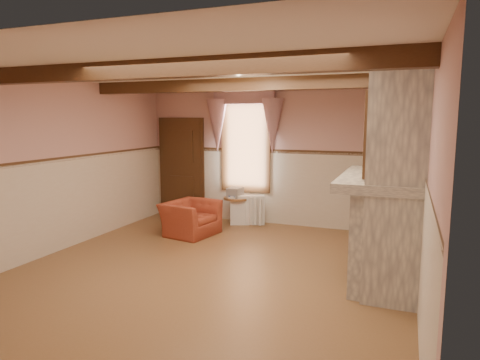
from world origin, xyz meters
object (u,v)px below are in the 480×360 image
at_px(bowl, 383,173).
at_px(radiator, 247,210).
at_px(side_table, 237,210).
at_px(armchair, 190,218).
at_px(mantel_clock, 385,163).
at_px(oil_lamp, 386,160).

bearing_deg(bowl, radiator, 141.32).
height_order(side_table, radiator, radiator).
xyz_separation_m(armchair, mantel_clock, (3.43, -0.41, 1.21)).
distance_m(radiator, oil_lamp, 3.35).
distance_m(side_table, mantel_clock, 3.54).
distance_m(armchair, bowl, 3.77).
distance_m(armchair, radiator, 1.32).
distance_m(armchair, oil_lamp, 3.67).
height_order(radiator, oil_lamp, oil_lamp).
bearing_deg(mantel_clock, oil_lamp, 90.00).
bearing_deg(armchair, radiator, -22.96).
bearing_deg(side_table, mantel_clock, -27.34).
relative_size(side_table, radiator, 0.79).
bearing_deg(side_table, bowl, -36.37).
height_order(armchair, mantel_clock, mantel_clock).
distance_m(radiator, mantel_clock, 3.33).
bearing_deg(radiator, oil_lamp, -51.97).
bearing_deg(bowl, side_table, 143.63).
bearing_deg(mantel_clock, side_table, 152.66).
bearing_deg(oil_lamp, side_table, 152.80).
height_order(side_table, mantel_clock, mantel_clock).
height_order(radiator, mantel_clock, mantel_clock).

